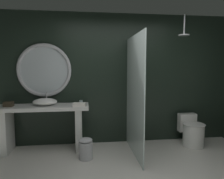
{
  "coord_description": "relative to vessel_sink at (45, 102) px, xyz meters",
  "views": [
    {
      "loc": [
        -0.7,
        -2.32,
        1.54
      ],
      "look_at": [
        -0.29,
        0.89,
        1.2
      ],
      "focal_mm": 33.54,
      "sensor_mm": 36.0,
      "label": 1
    }
  ],
  "objects": [
    {
      "name": "toilet",
      "position": [
        2.82,
        -0.12,
        -0.65
      ],
      "size": [
        0.42,
        0.58,
        0.59
      ],
      "color": "white",
      "rests_on": "ground_plane"
    },
    {
      "name": "tumbler_cup",
      "position": [
        0.65,
        -0.03,
        -0.02
      ],
      "size": [
        0.06,
        0.06,
        0.08
      ],
      "primitive_type": "cylinder",
      "color": "silver",
      "rests_on": "vanity_counter"
    },
    {
      "name": "vanity_counter",
      "position": [
        -0.04,
        -0.02,
        -0.35
      ],
      "size": [
        1.65,
        0.53,
        0.85
      ],
      "color": "silver",
      "rests_on": "ground_plane"
    },
    {
      "name": "back_wall_panel",
      "position": [
        1.44,
        0.31,
        0.38
      ],
      "size": [
        4.8,
        0.1,
        2.6
      ],
      "primitive_type": "cube",
      "color": "black",
      "rests_on": "ground_plane"
    },
    {
      "name": "shower_glass_panel",
      "position": [
        1.59,
        -0.37,
        0.13
      ],
      "size": [
        0.02,
        1.27,
        2.09
      ],
      "primitive_type": "cube",
      "color": "silver",
      "rests_on": "ground_plane"
    },
    {
      "name": "waste_bin",
      "position": [
        0.73,
        -0.48,
        -0.73
      ],
      "size": [
        0.23,
        0.23,
        0.36
      ],
      "color": "#B7B7BC",
      "rests_on": "ground_plane"
    },
    {
      "name": "tissue_box",
      "position": [
        -0.62,
        -0.04,
        -0.02
      ],
      "size": [
        0.15,
        0.13,
        0.08
      ],
      "primitive_type": "cube",
      "color": "#3D3323",
      "rests_on": "vanity_counter"
    },
    {
      "name": "folded_hand_towel",
      "position": [
        0.63,
        -0.18,
        -0.04
      ],
      "size": [
        0.24,
        0.2,
        0.06
      ],
      "primitive_type": "cube",
      "rotation": [
        0.0,
        0.0,
        -0.13
      ],
      "color": "silver",
      "rests_on": "vanity_counter"
    },
    {
      "name": "rain_shower_head",
      "position": [
        2.55,
        -0.18,
        1.25
      ],
      "size": [
        0.2,
        0.2,
        0.38
      ],
      "color": "#B7B7BC"
    },
    {
      "name": "vessel_sink",
      "position": [
        0.0,
        0.0,
        0.0
      ],
      "size": [
        0.43,
        0.36,
        0.23
      ],
      "color": "white",
      "rests_on": "vanity_counter"
    },
    {
      "name": "round_wall_mirror",
      "position": [
        -0.04,
        0.22,
        0.57
      ],
      "size": [
        1.02,
        0.07,
        1.02
      ],
      "color": "#B7B7BC"
    }
  ]
}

